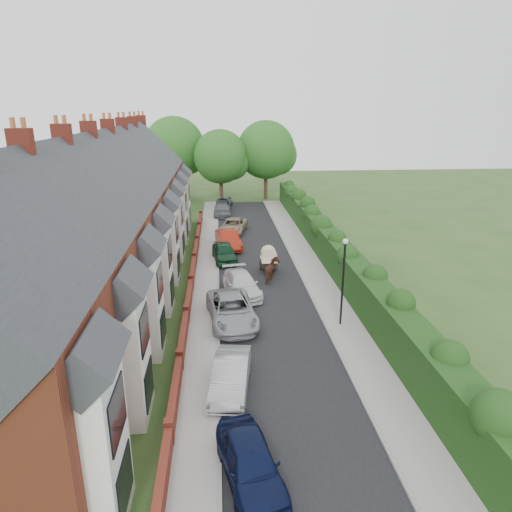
{
  "coord_description": "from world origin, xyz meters",
  "views": [
    {
      "loc": [
        -3.32,
        -19.03,
        11.87
      ],
      "look_at": [
        -0.9,
        10.42,
        2.2
      ],
      "focal_mm": 32.0,
      "sensor_mm": 36.0,
      "label": 1
    }
  ],
  "objects_px": {
    "car_white": "(242,284)",
    "car_green": "(224,252)",
    "car_black": "(223,204)",
    "horse_cart": "(269,258)",
    "car_silver_b": "(232,310)",
    "car_silver_a": "(231,375)",
    "lamppost": "(344,271)",
    "car_beige": "(234,226)",
    "car_red": "(228,240)",
    "car_grey": "(222,210)",
    "car_navy": "(250,462)",
    "horse": "(272,271)"
  },
  "relations": [
    {
      "from": "horse",
      "to": "car_silver_a",
      "type": "bearing_deg",
      "value": 91.36
    },
    {
      "from": "car_black",
      "to": "car_silver_a",
      "type": "bearing_deg",
      "value": -91.45
    },
    {
      "from": "horse_cart",
      "to": "car_green",
      "type": "bearing_deg",
      "value": 139.82
    },
    {
      "from": "car_white",
      "to": "car_beige",
      "type": "bearing_deg",
      "value": 79.24
    },
    {
      "from": "horse_cart",
      "to": "lamppost",
      "type": "bearing_deg",
      "value": -71.43
    },
    {
      "from": "car_green",
      "to": "car_black",
      "type": "distance_m",
      "value": 19.58
    },
    {
      "from": "lamppost",
      "to": "horse",
      "type": "bearing_deg",
      "value": 113.57
    },
    {
      "from": "car_black",
      "to": "horse_cart",
      "type": "height_order",
      "value": "horse_cart"
    },
    {
      "from": "car_white",
      "to": "horse",
      "type": "relative_size",
      "value": 2.43
    },
    {
      "from": "lamppost",
      "to": "horse_cart",
      "type": "relative_size",
      "value": 1.9
    },
    {
      "from": "car_red",
      "to": "car_grey",
      "type": "height_order",
      "value": "car_red"
    },
    {
      "from": "car_green",
      "to": "car_black",
      "type": "height_order",
      "value": "car_green"
    },
    {
      "from": "car_navy",
      "to": "horse",
      "type": "height_order",
      "value": "horse"
    },
    {
      "from": "car_red",
      "to": "horse_cart",
      "type": "distance_m",
      "value": 6.98
    },
    {
      "from": "car_navy",
      "to": "car_silver_a",
      "type": "bearing_deg",
      "value": 83.57
    },
    {
      "from": "car_white",
      "to": "car_grey",
      "type": "xyz_separation_m",
      "value": [
        -1.03,
        23.24,
        -0.01
      ]
    },
    {
      "from": "car_green",
      "to": "horse",
      "type": "relative_size",
      "value": 2.18
    },
    {
      "from": "car_black",
      "to": "horse_cart",
      "type": "bearing_deg",
      "value": -83.18
    },
    {
      "from": "car_white",
      "to": "car_beige",
      "type": "xyz_separation_m",
      "value": [
        0.01,
        15.77,
        -0.01
      ]
    },
    {
      "from": "car_silver_a",
      "to": "horse",
      "type": "relative_size",
      "value": 2.21
    },
    {
      "from": "car_silver_a",
      "to": "car_silver_b",
      "type": "bearing_deg",
      "value": 95.43
    },
    {
      "from": "car_silver_a",
      "to": "car_white",
      "type": "xyz_separation_m",
      "value": [
        1.03,
        10.74,
        -0.02
      ]
    },
    {
      "from": "car_beige",
      "to": "horse_cart",
      "type": "relative_size",
      "value": 1.81
    },
    {
      "from": "car_grey",
      "to": "horse",
      "type": "bearing_deg",
      "value": -80.7
    },
    {
      "from": "lamppost",
      "to": "car_black",
      "type": "xyz_separation_m",
      "value": [
        -6.29,
        31.61,
        -2.59
      ]
    },
    {
      "from": "car_silver_a",
      "to": "car_silver_b",
      "type": "xyz_separation_m",
      "value": [
        0.25,
        6.62,
        0.05
      ]
    },
    {
      "from": "car_green",
      "to": "car_beige",
      "type": "height_order",
      "value": "car_green"
    },
    {
      "from": "car_white",
      "to": "car_black",
      "type": "distance_m",
      "value": 26.56
    },
    {
      "from": "car_navy",
      "to": "car_white",
      "type": "xyz_separation_m",
      "value": [
        0.54,
        15.97,
        -0.03
      ]
    },
    {
      "from": "horse",
      "to": "horse_cart",
      "type": "relative_size",
      "value": 0.73
    },
    {
      "from": "car_white",
      "to": "car_green",
      "type": "distance_m",
      "value": 7.04
    },
    {
      "from": "car_white",
      "to": "horse",
      "type": "xyz_separation_m",
      "value": [
        2.26,
        2.06,
        0.14
      ]
    },
    {
      "from": "horse",
      "to": "car_silver_b",
      "type": "bearing_deg",
      "value": 79.56
    },
    {
      "from": "car_red",
      "to": "horse",
      "type": "distance_m",
      "value": 8.95
    },
    {
      "from": "car_silver_a",
      "to": "car_black",
      "type": "height_order",
      "value": "car_silver_a"
    },
    {
      "from": "car_silver_b",
      "to": "car_green",
      "type": "distance_m",
      "value": 11.09
    },
    {
      "from": "car_navy",
      "to": "car_grey",
      "type": "distance_m",
      "value": 39.21
    },
    {
      "from": "car_red",
      "to": "car_beige",
      "type": "bearing_deg",
      "value": 73.39
    },
    {
      "from": "car_white",
      "to": "car_black",
      "type": "xyz_separation_m",
      "value": [
        -0.92,
        26.55,
        0.01
      ]
    },
    {
      "from": "car_red",
      "to": "car_silver_b",
      "type": "bearing_deg",
      "value": -100.21
    },
    {
      "from": "car_white",
      "to": "car_beige",
      "type": "relative_size",
      "value": 0.97
    },
    {
      "from": "lamppost",
      "to": "car_navy",
      "type": "xyz_separation_m",
      "value": [
        -5.91,
        -10.9,
        -2.57
      ]
    },
    {
      "from": "car_green",
      "to": "car_beige",
      "type": "distance_m",
      "value": 8.87
    },
    {
      "from": "car_red",
      "to": "car_white",
      "type": "bearing_deg",
      "value": -96.18
    },
    {
      "from": "car_silver_a",
      "to": "horse_cart",
      "type": "xyz_separation_m",
      "value": [
        3.29,
        14.92,
        0.4
      ]
    },
    {
      "from": "car_green",
      "to": "car_red",
      "type": "distance_m",
      "value": 3.59
    },
    {
      "from": "car_green",
      "to": "car_red",
      "type": "bearing_deg",
      "value": 76.67
    },
    {
      "from": "car_silver_b",
      "to": "car_white",
      "type": "relative_size",
      "value": 1.16
    },
    {
      "from": "car_navy",
      "to": "car_grey",
      "type": "relative_size",
      "value": 0.91
    },
    {
      "from": "car_white",
      "to": "car_black",
      "type": "height_order",
      "value": "car_black"
    }
  ]
}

